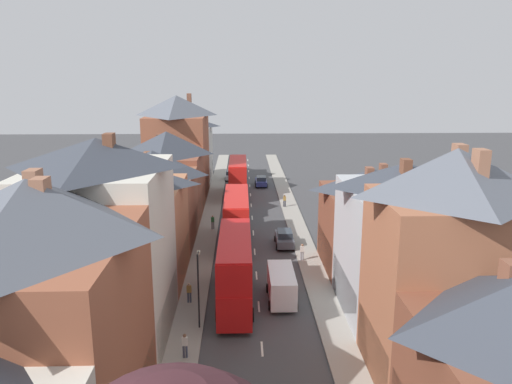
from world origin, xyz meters
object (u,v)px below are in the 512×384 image
object	(u,v)px
double_decker_bus_far_approaching	(237,218)
pedestrian_far_right	(285,200)
car_parked_left_b	(231,175)
delivery_van	(282,285)
pedestrian_near_right	(185,344)
pedestrian_mid_right	(302,251)
pedestrian_far_left	(213,221)
street_lamp	(198,285)
double_decker_bus_mid_street	(238,177)
car_parked_left_a	(261,181)
pedestrian_mid_left	(189,292)
car_near_silver	(238,173)
car_mid_white	(237,211)
double_decker_bus_lead	(235,269)
car_near_blue	(284,238)

from	to	relation	value
double_decker_bus_far_approaching	pedestrian_far_right	xyz separation A→B (m)	(6.20, 14.40, -1.78)
car_parked_left_b	delivery_van	world-z (taller)	delivery_van
pedestrian_near_right	pedestrian_mid_right	world-z (taller)	same
pedestrian_far_left	street_lamp	size ratio (longest dim) A/B	0.29
pedestrian_near_right	double_decker_bus_mid_street	bearing A→B (deg)	85.91
car_parked_left_a	delivery_van	world-z (taller)	delivery_van
double_decker_bus_far_approaching	pedestrian_far_right	size ratio (longest dim) A/B	6.71
pedestrian_mid_left	car_near_silver	bearing A→B (deg)	85.72
double_decker_bus_far_approaching	car_mid_white	distance (m)	9.94
car_mid_white	pedestrian_mid_right	xyz separation A→B (m)	(6.20, -14.77, 0.20)
double_decker_bus_mid_street	delivery_van	xyz separation A→B (m)	(3.61, -33.96, -1.48)
car_near_silver	pedestrian_near_right	distance (m)	54.98
pedestrian_far_right	car_parked_left_b	bearing A→B (deg)	112.77
car_near_silver	pedestrian_far_right	bearing A→B (deg)	-72.08
double_decker_bus_lead	double_decker_bus_far_approaching	size ratio (longest dim) A/B	1.00
double_decker_bus_lead	car_parked_left_a	xyz separation A→B (m)	(3.61, 40.99, -2.02)
car_parked_left_b	street_lamp	size ratio (longest dim) A/B	0.71
double_decker_bus_mid_street	pedestrian_near_right	world-z (taller)	double_decker_bus_mid_street
double_decker_bus_mid_street	car_parked_left_a	distance (m)	7.92
pedestrian_mid_right	street_lamp	bearing A→B (deg)	-124.86
double_decker_bus_mid_street	car_near_silver	world-z (taller)	double_decker_bus_mid_street
pedestrian_near_right	street_lamp	distance (m)	4.53
pedestrian_far_right	car_mid_white	bearing A→B (deg)	-143.09
double_decker_bus_lead	car_parked_left_b	xyz separation A→B (m)	(-1.29, 45.79, -2.01)
car_parked_left_a	car_parked_left_b	distance (m)	6.86
double_decker_bus_lead	double_decker_bus_far_approaching	xyz separation A→B (m)	(0.00, 13.55, 0.00)
car_near_silver	car_mid_white	bearing A→B (deg)	-90.00
car_mid_white	delivery_van	size ratio (longest dim) A/B	0.84
pedestrian_mid_left	car_mid_white	bearing A→B (deg)	81.42
pedestrian_far_left	delivery_van	bearing A→B (deg)	-70.72
car_near_blue	double_decker_bus_far_approaching	bearing A→B (deg)	173.12
car_parked_left_a	pedestrian_mid_right	size ratio (longest dim) A/B	2.57
car_near_blue	car_parked_left_a	distance (m)	28.07
double_decker_bus_far_approaching	delivery_van	bearing A→B (deg)	-74.79
car_near_silver	pedestrian_near_right	world-z (taller)	pedestrian_near_right
street_lamp	car_parked_left_a	bearing A→B (deg)	82.32
pedestrian_near_right	pedestrian_mid_right	xyz separation A→B (m)	(9.21, 16.34, 0.00)
car_parked_left_a	pedestrian_mid_left	xyz separation A→B (m)	(-7.13, -41.13, 0.24)
delivery_van	street_lamp	bearing A→B (deg)	-145.44
pedestrian_mid_left	pedestrian_far_left	xyz separation A→B (m)	(0.77, 18.60, 0.00)
car_mid_white	pedestrian_near_right	bearing A→B (deg)	-95.54
pedestrian_far_right	pedestrian_far_left	bearing A→B (deg)	-133.36
double_decker_bus_far_approaching	car_mid_white	world-z (taller)	double_decker_bus_far_approaching
delivery_van	car_near_silver	bearing A→B (deg)	94.40
car_parked_left_b	street_lamp	distance (m)	49.76
double_decker_bus_far_approaching	car_parked_left_b	distance (m)	32.33
car_parked_left_b	pedestrian_mid_right	size ratio (longest dim) A/B	2.41
pedestrian_near_right	car_mid_white	bearing A→B (deg)	84.46
car_near_silver	pedestrian_mid_left	xyz separation A→B (m)	(-3.53, -47.22, 0.20)
pedestrian_mid_left	pedestrian_mid_right	distance (m)	13.03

